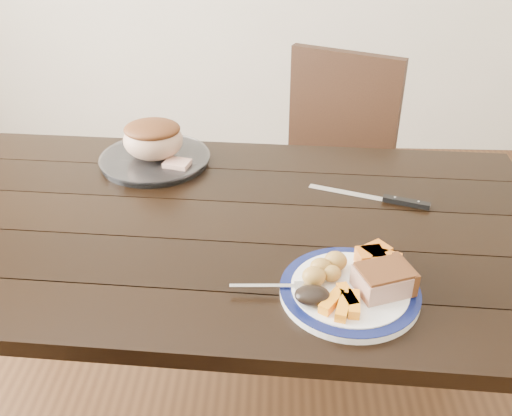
{
  "coord_description": "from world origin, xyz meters",
  "views": [
    {
      "loc": [
        0.13,
        -1.18,
        1.52
      ],
      "look_at": [
        0.08,
        -0.02,
        0.8
      ],
      "focal_mm": 40.0,
      "sensor_mm": 36.0,
      "label": 1
    }
  ],
  "objects_px": {
    "dining_table": "(225,251)",
    "pork_slice": "(383,280)",
    "serving_platter": "(155,160)",
    "carving_knife": "(391,200)",
    "roast_joint": "(153,140)",
    "chair_far": "(329,167)",
    "dinner_plate": "(349,292)",
    "fork": "(280,287)"
  },
  "relations": [
    {
      "from": "dining_table",
      "to": "pork_slice",
      "type": "xyz_separation_m",
      "value": [
        0.35,
        -0.27,
        0.14
      ]
    },
    {
      "from": "chair_far",
      "to": "roast_joint",
      "type": "distance_m",
      "value": 0.76
    },
    {
      "from": "chair_far",
      "to": "dinner_plate",
      "type": "bearing_deg",
      "value": 111.59
    },
    {
      "from": "chair_far",
      "to": "serving_platter",
      "type": "bearing_deg",
      "value": 61.77
    },
    {
      "from": "serving_platter",
      "to": "fork",
      "type": "bearing_deg",
      "value": -57.42
    },
    {
      "from": "chair_far",
      "to": "carving_knife",
      "type": "distance_m",
      "value": 0.67
    },
    {
      "from": "serving_platter",
      "to": "carving_knife",
      "type": "height_order",
      "value": "serving_platter"
    },
    {
      "from": "dining_table",
      "to": "pork_slice",
      "type": "distance_m",
      "value": 0.46
    },
    {
      "from": "serving_platter",
      "to": "carving_knife",
      "type": "distance_m",
      "value": 0.68
    },
    {
      "from": "dinner_plate",
      "to": "carving_knife",
      "type": "relative_size",
      "value": 0.93
    },
    {
      "from": "serving_platter",
      "to": "fork",
      "type": "distance_m",
      "value": 0.68
    },
    {
      "from": "chair_far",
      "to": "fork",
      "type": "bearing_deg",
      "value": 103.56
    },
    {
      "from": "serving_platter",
      "to": "carving_knife",
      "type": "xyz_separation_m",
      "value": [
        0.66,
        -0.2,
        -0.0
      ]
    },
    {
      "from": "dining_table",
      "to": "roast_joint",
      "type": "distance_m",
      "value": 0.41
    },
    {
      "from": "serving_platter",
      "to": "pork_slice",
      "type": "xyz_separation_m",
      "value": [
        0.57,
        -0.58,
        0.04
      ]
    },
    {
      "from": "chair_far",
      "to": "fork",
      "type": "height_order",
      "value": "chair_far"
    },
    {
      "from": "dining_table",
      "to": "dinner_plate",
      "type": "xyz_separation_m",
      "value": [
        0.28,
        -0.27,
        0.1
      ]
    },
    {
      "from": "serving_platter",
      "to": "fork",
      "type": "xyz_separation_m",
      "value": [
        0.37,
        -0.58,
        0.01
      ]
    },
    {
      "from": "chair_far",
      "to": "roast_joint",
      "type": "relative_size",
      "value": 5.42
    },
    {
      "from": "chair_far",
      "to": "serving_platter",
      "type": "relative_size",
      "value": 2.98
    },
    {
      "from": "dining_table",
      "to": "serving_platter",
      "type": "xyz_separation_m",
      "value": [
        -0.23,
        0.3,
        0.1
      ]
    },
    {
      "from": "dining_table",
      "to": "pork_slice",
      "type": "relative_size",
      "value": 15.64
    },
    {
      "from": "dinner_plate",
      "to": "roast_joint",
      "type": "height_order",
      "value": "roast_joint"
    },
    {
      "from": "dinner_plate",
      "to": "carving_knife",
      "type": "distance_m",
      "value": 0.4
    },
    {
      "from": "dining_table",
      "to": "carving_knife",
      "type": "height_order",
      "value": "carving_knife"
    },
    {
      "from": "roast_joint",
      "to": "pork_slice",
      "type": "bearing_deg",
      "value": -45.13
    },
    {
      "from": "roast_joint",
      "to": "dining_table",
      "type": "bearing_deg",
      "value": -52.85
    },
    {
      "from": "carving_knife",
      "to": "serving_platter",
      "type": "bearing_deg",
      "value": -177.52
    },
    {
      "from": "chair_far",
      "to": "carving_knife",
      "type": "height_order",
      "value": "chair_far"
    },
    {
      "from": "dinner_plate",
      "to": "fork",
      "type": "relative_size",
      "value": 1.61
    },
    {
      "from": "chair_far",
      "to": "pork_slice",
      "type": "distance_m",
      "value": 1.04
    },
    {
      "from": "dinner_plate",
      "to": "pork_slice",
      "type": "xyz_separation_m",
      "value": [
        0.06,
        -0.01,
        0.04
      ]
    },
    {
      "from": "dining_table",
      "to": "pork_slice",
      "type": "bearing_deg",
      "value": -38.49
    },
    {
      "from": "dining_table",
      "to": "carving_knife",
      "type": "relative_size",
      "value": 5.33
    },
    {
      "from": "dining_table",
      "to": "roast_joint",
      "type": "height_order",
      "value": "roast_joint"
    },
    {
      "from": "chair_far",
      "to": "carving_knife",
      "type": "bearing_deg",
      "value": 123.28
    },
    {
      "from": "serving_platter",
      "to": "roast_joint",
      "type": "bearing_deg",
      "value": 0.0
    },
    {
      "from": "chair_far",
      "to": "roast_joint",
      "type": "xyz_separation_m",
      "value": [
        -0.56,
        -0.43,
        0.3
      ]
    },
    {
      "from": "dining_table",
      "to": "dinner_plate",
      "type": "height_order",
      "value": "dinner_plate"
    },
    {
      "from": "fork",
      "to": "pork_slice",
      "type": "bearing_deg",
      "value": -2.86
    },
    {
      "from": "fork",
      "to": "roast_joint",
      "type": "bearing_deg",
      "value": 120.1
    },
    {
      "from": "chair_far",
      "to": "serving_platter",
      "type": "xyz_separation_m",
      "value": [
        -0.56,
        -0.43,
        0.23
      ]
    }
  ]
}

